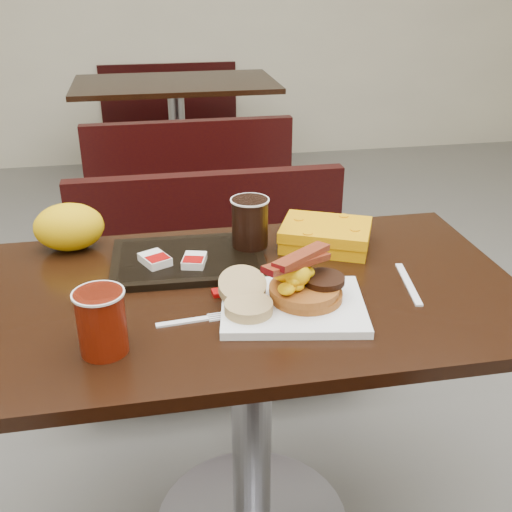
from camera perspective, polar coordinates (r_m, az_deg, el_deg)
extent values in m
cube|color=white|center=(1.28, 3.45, -4.65)|extent=(0.33, 0.28, 0.02)
cylinder|color=#985719|center=(1.28, 4.69, -3.29)|extent=(0.17, 0.17, 0.03)
cylinder|color=black|center=(1.29, 6.32, -2.19)|extent=(0.09, 0.09, 0.01)
ellipsoid|color=#E4A104|center=(1.25, 3.82, -1.95)|extent=(0.11, 0.10, 0.05)
cylinder|color=tan|center=(1.23, -0.69, -4.79)|extent=(0.11, 0.11, 0.02)
cylinder|color=tan|center=(1.28, -1.28, -2.82)|extent=(0.10, 0.10, 0.06)
cylinder|color=maroon|center=(1.16, -14.14, -5.99)|extent=(0.09, 0.09, 0.12)
cube|color=white|center=(1.42, 13.97, -2.51)|extent=(0.05, 0.19, 0.00)
cube|color=#BA4E07|center=(1.31, -2.27, -3.97)|extent=(0.04, 0.03, 0.01)
cube|color=#8C0504|center=(1.34, -3.26, -3.38)|extent=(0.04, 0.03, 0.01)
cube|color=black|center=(1.48, -6.31, -0.36)|extent=(0.37, 0.27, 0.02)
cube|color=silver|center=(1.45, -9.37, -0.32)|extent=(0.08, 0.09, 0.02)
cube|color=silver|center=(1.43, -5.76, -0.42)|extent=(0.07, 0.08, 0.02)
cylinder|color=black|center=(1.50, -0.57, 3.12)|extent=(0.09, 0.09, 0.12)
cube|color=orange|center=(1.56, 6.49, 1.92)|extent=(0.27, 0.24, 0.06)
ellipsoid|color=yellow|center=(1.59, -16.98, 2.60)|extent=(0.21, 0.19, 0.12)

